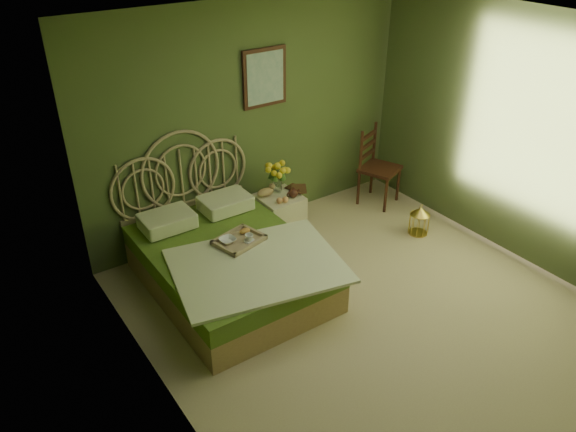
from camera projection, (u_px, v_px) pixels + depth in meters
floor at (380, 320)px, 5.28m from camera, size 4.50×4.50×0.00m
ceiling at (410, 37)px, 3.98m from camera, size 4.50×4.50×0.00m
wall_back at (251, 120)px, 6.24m from camera, size 4.00×0.00×4.00m
wall_left at (168, 281)px, 3.65m from camera, size 0.00×4.50×4.50m
wall_right at (539, 145)px, 5.62m from camera, size 0.00×4.50×4.50m
wall_art at (265, 78)px, 6.08m from camera, size 0.54×0.04×0.64m
bed at (227, 260)px, 5.61m from camera, size 1.74×2.20×1.36m
nightstand at (279, 208)px, 6.45m from camera, size 0.46×0.47×0.94m
chair at (376, 161)px, 7.08m from camera, size 0.57×0.57×0.99m
birdcage at (419, 221)px, 6.55m from camera, size 0.23×0.23×0.34m
book_lower at (291, 191)px, 6.45m from camera, size 0.21×0.24×0.02m
book_upper at (291, 189)px, 6.44m from camera, size 0.27×0.29×0.02m
cereal_bowl at (228, 240)px, 5.48m from camera, size 0.17×0.17×0.04m
coffee_cup at (249, 238)px, 5.48m from camera, size 0.09×0.09×0.08m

